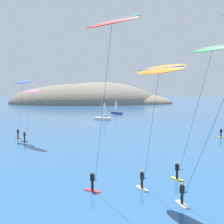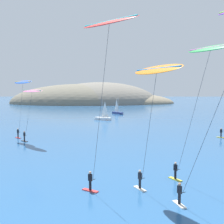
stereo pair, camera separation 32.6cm
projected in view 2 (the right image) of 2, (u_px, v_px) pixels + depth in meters
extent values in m
ellipsoid|color=#6B6656|center=(81.00, 103.00, 165.35)|extent=(83.70, 47.09, 22.94)
ellipsoid|color=#7A705B|center=(116.00, 103.00, 167.80)|extent=(69.06, 38.27, 12.75)
ellipsoid|color=#6B6656|center=(61.00, 103.00, 170.70)|extent=(50.36, 47.32, 16.05)
ellipsoid|color=slate|center=(100.00, 103.00, 169.86)|extent=(69.18, 54.27, 25.22)
cube|color=white|center=(103.00, 119.00, 78.24)|extent=(4.86, 3.60, 0.70)
cone|color=white|center=(96.00, 118.00, 79.44)|extent=(2.20, 1.65, 0.67)
cylinder|color=#B2B2B7|center=(102.00, 108.00, 78.15)|extent=(0.12, 0.12, 5.00)
pyramid|color=white|center=(105.00, 109.00, 77.72)|extent=(1.60, 0.97, 4.25)
cylinder|color=#A5A5AD|center=(105.00, 117.00, 77.89)|extent=(1.60, 0.97, 0.08)
cube|color=navy|center=(118.00, 113.00, 96.61)|extent=(3.88, 4.75, 0.70)
cone|color=navy|center=(122.00, 113.00, 94.63)|extent=(1.77, 2.16, 0.67)
cylinder|color=#B2B2B7|center=(118.00, 105.00, 96.13)|extent=(0.12, 0.12, 5.00)
pyramid|color=white|center=(117.00, 105.00, 96.88)|extent=(1.09, 1.53, 4.25)
cylinder|color=#A5A5AD|center=(117.00, 111.00, 97.06)|extent=(1.09, 1.53, 0.08)
cube|color=yellow|center=(221.00, 137.00, 49.93)|extent=(1.42, 1.25, 0.08)
cylinder|color=black|center=(221.00, 135.00, 49.89)|extent=(0.22, 0.22, 0.80)
cube|color=black|center=(221.00, 131.00, 49.83)|extent=(0.37, 0.39, 0.60)
sphere|color=tan|center=(221.00, 129.00, 49.80)|extent=(0.22, 0.22, 0.22)
cylinder|color=black|center=(223.00, 132.00, 49.57)|extent=(0.45, 0.38, 0.04)
cube|color=#2D2D33|center=(24.00, 141.00, 46.35)|extent=(1.39, 1.29, 0.08)
cylinder|color=black|center=(24.00, 138.00, 46.31)|extent=(0.22, 0.22, 0.80)
cube|color=black|center=(24.00, 134.00, 46.25)|extent=(0.38, 0.38, 0.60)
sphere|color=#9E7051|center=(24.00, 132.00, 46.22)|extent=(0.22, 0.22, 0.22)
cylinder|color=black|center=(25.00, 135.00, 46.02)|extent=(0.41, 0.43, 0.04)
ellipsoid|color=pink|center=(32.00, 91.00, 43.72)|extent=(4.95, 4.80, 0.56)
cylinder|color=#14895B|center=(32.00, 91.00, 43.71)|extent=(3.90, 3.72, 0.16)
cylinder|color=#333338|center=(29.00, 114.00, 44.87)|extent=(1.82, 1.73, 7.20)
cube|color=silver|center=(140.00, 189.00, 24.30)|extent=(1.07, 1.51, 0.08)
cylinder|color=black|center=(140.00, 184.00, 24.27)|extent=(0.22, 0.22, 0.80)
cube|color=black|center=(140.00, 176.00, 24.21)|extent=(0.33, 0.39, 0.60)
sphere|color=beige|center=(140.00, 171.00, 24.17)|extent=(0.22, 0.22, 0.22)
cylinder|color=black|center=(142.00, 178.00, 23.91)|extent=(0.51, 0.29, 0.04)
ellipsoid|color=orange|center=(157.00, 69.00, 21.47)|extent=(4.09, 5.89, 0.94)
cylinder|color=#0F7FE5|center=(157.00, 69.00, 21.47)|extent=(2.70, 4.98, 0.16)
cylinder|color=#333338|center=(149.00, 127.00, 22.69)|extent=(0.91, 1.71, 9.00)
cube|color=red|center=(90.00, 191.00, 23.86)|extent=(1.48, 1.14, 0.08)
cylinder|color=black|center=(90.00, 185.00, 23.83)|extent=(0.22, 0.22, 0.80)
cube|color=black|center=(90.00, 177.00, 23.77)|extent=(0.39, 0.38, 0.60)
sphere|color=tan|center=(90.00, 173.00, 23.74)|extent=(0.22, 0.22, 0.22)
cylinder|color=black|center=(93.00, 180.00, 23.55)|extent=(0.39, 0.44, 0.04)
ellipsoid|color=red|center=(109.00, 22.00, 21.25)|extent=(5.23, 4.90, 0.86)
cylinder|color=#23D6DB|center=(109.00, 21.00, 21.25)|extent=(4.07, 3.64, 0.16)
cylinder|color=#333338|center=(101.00, 106.00, 22.40)|extent=(1.43, 1.27, 12.57)
cube|color=silver|center=(179.00, 204.00, 21.01)|extent=(0.78, 1.55, 0.08)
cylinder|color=black|center=(179.00, 199.00, 20.98)|extent=(0.22, 0.22, 0.80)
cube|color=black|center=(180.00, 190.00, 20.92)|extent=(0.34, 0.39, 0.60)
sphere|color=tan|center=(180.00, 184.00, 20.88)|extent=(0.22, 0.22, 0.22)
cylinder|color=black|center=(183.00, 193.00, 20.62)|extent=(0.50, 0.30, 0.04)
cylinder|color=#333338|center=(215.00, 114.00, 17.78)|extent=(2.67, 4.72, 12.07)
cube|color=yellow|center=(175.00, 179.00, 26.86)|extent=(1.14, 1.48, 0.08)
cylinder|color=black|center=(175.00, 175.00, 26.83)|extent=(0.22, 0.22, 0.80)
cube|color=black|center=(175.00, 168.00, 26.77)|extent=(0.35, 0.39, 0.60)
sphere|color=tan|center=(176.00, 163.00, 26.73)|extent=(0.22, 0.22, 0.22)
cylinder|color=black|center=(178.00, 170.00, 26.48)|extent=(0.49, 0.32, 0.04)
ellipsoid|color=green|center=(211.00, 48.00, 22.63)|extent=(3.40, 4.66, 0.70)
cylinder|color=#D660B7|center=(211.00, 48.00, 22.63)|extent=(2.45, 3.97, 0.16)
cylinder|color=#333338|center=(193.00, 114.00, 24.56)|extent=(1.78, 2.98, 10.80)
cube|color=red|center=(18.00, 138.00, 49.51)|extent=(1.35, 1.34, 0.08)
cylinder|color=black|center=(18.00, 135.00, 49.47)|extent=(0.22, 0.22, 0.80)
cube|color=black|center=(18.00, 131.00, 49.41)|extent=(0.39, 0.38, 0.60)
sphere|color=tan|center=(18.00, 129.00, 49.38)|extent=(0.22, 0.22, 0.22)
cylinder|color=black|center=(19.00, 132.00, 49.19)|extent=(0.40, 0.44, 0.04)
ellipsoid|color=blue|center=(23.00, 82.00, 47.29)|extent=(4.63, 4.34, 0.72)
cylinder|color=gold|center=(23.00, 82.00, 47.29)|extent=(3.69, 3.33, 0.16)
cylinder|color=#333338|center=(21.00, 108.00, 48.24)|extent=(1.33, 1.20, 8.65)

